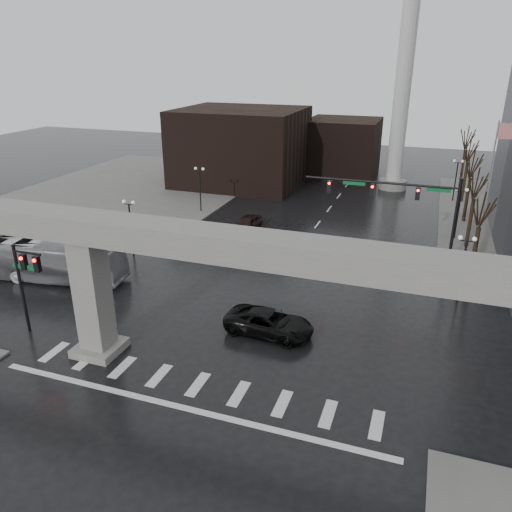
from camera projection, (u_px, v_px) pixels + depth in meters
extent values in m
plane|color=black|center=(206.00, 374.00, 28.06)|extent=(160.00, 160.00, 0.00)
cube|color=slate|center=(143.00, 186.00, 67.47)|extent=(28.00, 36.00, 0.15)
cube|color=gray|center=(200.00, 241.00, 25.04)|extent=(48.00, 2.20, 1.40)
cube|color=gray|center=(93.00, 297.00, 28.84)|extent=(1.60, 1.60, 7.30)
cube|color=gray|center=(100.00, 348.00, 30.12)|extent=(2.60, 2.60, 0.50)
cube|color=black|center=(241.00, 147.00, 67.15)|extent=(16.00, 14.00, 10.00)
cube|color=black|center=(342.00, 147.00, 72.56)|extent=(10.00, 10.00, 8.00)
cylinder|color=beige|center=(405.00, 68.00, 60.70)|extent=(2.00, 2.00, 30.00)
cylinder|color=gray|center=(392.00, 184.00, 66.14)|extent=(3.60, 3.60, 1.20)
cylinder|color=black|center=(454.00, 229.00, 39.02)|extent=(0.24, 0.24, 8.00)
cylinder|color=black|center=(379.00, 183.00, 39.66)|extent=(12.00, 0.18, 0.18)
cube|color=black|center=(418.00, 194.00, 38.98)|extent=(0.35, 0.30, 1.00)
cube|color=black|center=(372.00, 190.00, 40.06)|extent=(0.35, 0.30, 1.00)
cube|color=black|center=(329.00, 186.00, 41.13)|extent=(0.35, 0.30, 1.00)
sphere|color=#FF0C05|center=(418.00, 191.00, 38.71)|extent=(0.20, 0.20, 0.20)
cube|color=#0D5D2D|center=(439.00, 190.00, 38.34)|extent=(1.80, 0.05, 0.35)
cube|color=#0D5D2D|center=(354.00, 183.00, 40.35)|extent=(1.80, 0.05, 0.35)
cylinder|color=black|center=(22.00, 289.00, 31.31)|extent=(0.20, 0.20, 6.00)
cylinder|color=black|center=(27.00, 253.00, 30.02)|extent=(2.00, 0.14, 0.14)
cube|color=black|center=(24.00, 262.00, 30.39)|extent=(0.35, 0.30, 1.00)
cube|color=black|center=(37.00, 264.00, 30.08)|extent=(0.35, 0.30, 1.00)
cube|color=#0D5D2D|center=(23.00, 267.00, 30.55)|extent=(1.60, 0.05, 0.30)
cylinder|color=silver|center=(486.00, 196.00, 40.38)|extent=(0.12, 0.12, 12.00)
cube|color=red|center=(512.00, 131.00, 38.10)|extent=(2.00, 0.03, 1.20)
cylinder|color=black|center=(462.00, 272.00, 35.21)|extent=(0.14, 0.14, 4.80)
cube|color=black|center=(467.00, 241.00, 34.33)|extent=(0.90, 0.06, 0.06)
sphere|color=silver|center=(461.00, 238.00, 34.39)|extent=(0.32, 0.32, 0.32)
sphere|color=silver|center=(475.00, 239.00, 34.11)|extent=(0.32, 0.32, 0.32)
cylinder|color=black|center=(458.00, 216.00, 47.44)|extent=(0.14, 0.14, 4.80)
cube|color=black|center=(461.00, 192.00, 46.55)|extent=(0.90, 0.06, 0.06)
sphere|color=silver|center=(457.00, 189.00, 46.61)|extent=(0.32, 0.32, 0.32)
sphere|color=silver|center=(467.00, 190.00, 46.33)|extent=(0.32, 0.32, 0.32)
cylinder|color=black|center=(455.00, 182.00, 59.66)|extent=(0.14, 0.14, 4.80)
cube|color=black|center=(458.00, 163.00, 58.77)|extent=(0.90, 0.06, 0.06)
sphere|color=silver|center=(454.00, 161.00, 58.83)|extent=(0.32, 0.32, 0.32)
sphere|color=silver|center=(463.00, 161.00, 58.56)|extent=(0.32, 0.32, 0.32)
cylinder|color=black|center=(131.00, 230.00, 43.54)|extent=(0.14, 0.14, 4.80)
cube|color=black|center=(129.00, 204.00, 42.65)|extent=(0.90, 0.06, 0.06)
sphere|color=silver|center=(124.00, 202.00, 42.71)|extent=(0.32, 0.32, 0.32)
sphere|color=silver|center=(133.00, 203.00, 42.43)|extent=(0.32, 0.32, 0.32)
cylinder|color=black|center=(200.00, 191.00, 55.76)|extent=(0.14, 0.14, 4.80)
cube|color=black|center=(199.00, 171.00, 54.87)|extent=(0.90, 0.06, 0.06)
sphere|color=silver|center=(196.00, 168.00, 54.93)|extent=(0.32, 0.32, 0.32)
sphere|color=silver|center=(203.00, 169.00, 54.65)|extent=(0.32, 0.32, 0.32)
cylinder|color=black|center=(244.00, 166.00, 67.98)|extent=(0.14, 0.14, 4.80)
cube|color=black|center=(244.00, 149.00, 67.09)|extent=(0.90, 0.06, 0.06)
sphere|color=silver|center=(241.00, 147.00, 67.15)|extent=(0.32, 0.32, 0.32)
sphere|color=silver|center=(247.00, 148.00, 66.88)|extent=(0.32, 0.32, 0.32)
cylinder|color=black|center=(474.00, 255.00, 38.45)|extent=(0.34, 0.34, 4.55)
cylinder|color=black|center=(482.00, 209.00, 37.03)|extent=(0.12, 1.52, 2.98)
cylinder|color=black|center=(489.00, 212.00, 37.19)|extent=(0.83, 1.14, 2.51)
cylinder|color=black|center=(470.00, 224.00, 45.41)|extent=(0.34, 0.34, 4.66)
cylinder|color=black|center=(477.00, 183.00, 43.96)|extent=(0.12, 1.55, 3.05)
cylinder|color=black|center=(482.00, 185.00, 44.12)|extent=(0.85, 1.16, 2.57)
cylinder|color=black|center=(467.00, 200.00, 52.37)|extent=(0.34, 0.34, 4.76)
cylinder|color=black|center=(473.00, 163.00, 50.90)|extent=(0.12, 1.59, 3.11)
cylinder|color=black|center=(477.00, 166.00, 51.05)|extent=(0.86, 1.18, 2.62)
cylinder|color=black|center=(464.00, 183.00, 59.34)|extent=(0.34, 0.34, 4.87)
cylinder|color=black|center=(470.00, 149.00, 57.83)|extent=(0.12, 1.62, 3.18)
cylinder|color=black|center=(474.00, 151.00, 57.99)|extent=(0.88, 1.20, 2.68)
cylinder|color=black|center=(462.00, 169.00, 66.30)|extent=(0.34, 0.34, 4.97)
cylinder|color=black|center=(467.00, 137.00, 64.76)|extent=(0.12, 1.65, 3.25)
cylinder|color=black|center=(471.00, 139.00, 64.92)|extent=(0.89, 1.23, 2.74)
imported|color=black|center=(269.00, 323.00, 31.80)|extent=(5.89, 3.02, 1.59)
imported|color=#96979B|center=(51.00, 260.00, 39.21)|extent=(12.22, 4.47, 3.33)
imported|color=black|center=(247.00, 224.00, 50.10)|extent=(2.18, 4.83, 1.61)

